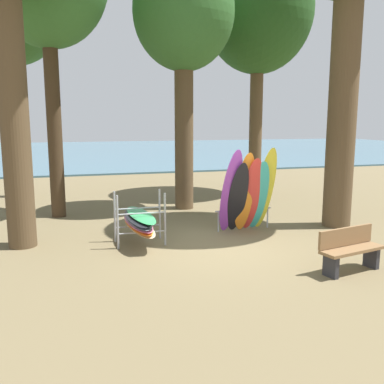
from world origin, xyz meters
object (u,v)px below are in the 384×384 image
at_px(board_storage_rack, 139,221).
at_px(park_bench, 350,249).
at_px(tree_far_left_back, 184,17).
at_px(leaning_board_pile, 248,194).
at_px(tree_mid_behind, 9,4).
at_px(tree_far_right_back, 258,11).

xyz_separation_m(board_storage_rack, park_bench, (3.63, -3.03, -0.10)).
distance_m(tree_far_left_back, leaning_board_pile, 6.20).
bearing_deg(board_storage_rack, tree_mid_behind, 113.55).
relative_size(board_storage_rack, park_bench, 1.46).
bearing_deg(park_bench, leaning_board_pile, 102.29).
bearing_deg(leaning_board_pile, board_storage_rack, -174.99).
bearing_deg(tree_far_left_back, tree_mid_behind, 144.47).
xyz_separation_m(tree_far_right_back, board_storage_rack, (-5.62, -5.76, -6.42)).
relative_size(tree_mid_behind, tree_far_left_back, 1.16).
distance_m(tree_mid_behind, park_bench, 14.34).
xyz_separation_m(tree_mid_behind, board_storage_rack, (3.33, -7.63, -6.51)).
xyz_separation_m(tree_mid_behind, tree_far_left_back, (5.46, -3.90, -0.96)).
bearing_deg(tree_far_left_back, park_bench, -77.57).
height_order(tree_far_right_back, board_storage_rack, tree_far_right_back).
distance_m(tree_far_right_back, board_storage_rack, 10.30).
height_order(tree_mid_behind, board_storage_rack, tree_mid_behind).
relative_size(tree_far_left_back, park_bench, 5.58).
distance_m(tree_far_right_back, park_bench, 11.12).
height_order(tree_mid_behind, tree_far_left_back, tree_mid_behind).
relative_size(tree_far_right_back, board_storage_rack, 4.42).
bearing_deg(tree_far_left_back, tree_far_right_back, 30.24).
distance_m(tree_far_right_back, leaning_board_pile, 8.55).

